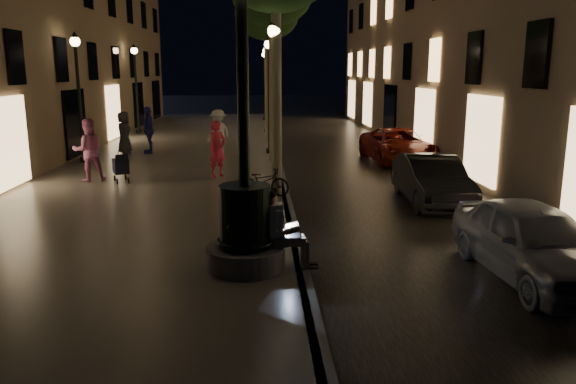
{
  "coord_description": "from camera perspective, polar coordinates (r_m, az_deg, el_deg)",
  "views": [
    {
      "loc": [
        -0.74,
        -7.49,
        3.65
      ],
      "look_at": [
        -0.2,
        3.0,
        1.35
      ],
      "focal_mm": 35.0,
      "sensor_mm": 36.0,
      "label": 1
    }
  ],
  "objects": [
    {
      "name": "stroller",
      "position": [
        18.2,
        -16.63,
        2.52
      ],
      "size": [
        0.65,
        1.0,
        1.02
      ],
      "rotation": [
        0.0,
        0.0,
        0.37
      ],
      "color": "black",
      "rests_on": "promenade"
    },
    {
      "name": "tree_far",
      "position": [
        33.61,
        -2.18,
        17.07
      ],
      "size": [
        3.0,
        3.0,
        7.5
      ],
      "color": "#6B604C",
      "rests_on": "promenade"
    },
    {
      "name": "pedestrian_red",
      "position": [
        18.48,
        -7.19,
        4.37
      ],
      "size": [
        0.79,
        0.78,
        1.84
      ],
      "primitive_type": "imported",
      "rotation": [
        0.0,
        0.0,
        0.77
      ],
      "color": "#CF2943",
      "rests_on": "promenade"
    },
    {
      "name": "tree_third",
      "position": [
        27.61,
        -2.16,
        17.49
      ],
      "size": [
        3.0,
        3.0,
        7.2
      ],
      "color": "#6B604C",
      "rests_on": "promenade"
    },
    {
      "name": "lamp_left_b",
      "position": [
        22.51,
        -20.55,
        10.51
      ],
      "size": [
        0.36,
        0.36,
        4.81
      ],
      "color": "black",
      "rests_on": "promenade"
    },
    {
      "name": "bicycle",
      "position": [
        15.71,
        -2.57,
        1.15
      ],
      "size": [
        1.64,
        1.06,
        0.81
      ],
      "primitive_type": "imported",
      "rotation": [
        0.0,
        0.0,
        1.21
      ],
      "color": "black",
      "rests_on": "promenade"
    },
    {
      "name": "lamp_curb_b",
      "position": [
        23.5,
        -1.94,
        11.31
      ],
      "size": [
        0.36,
        0.36,
        4.81
      ],
      "color": "black",
      "rests_on": "promenade"
    },
    {
      "name": "pedestrian_white",
      "position": [
        23.52,
        -7.07,
        6.07
      ],
      "size": [
        1.3,
        1.35,
        1.85
      ],
      "primitive_type": "imported",
      "rotation": [
        0.0,
        0.0,
        4.0
      ],
      "color": "silver",
      "rests_on": "promenade"
    },
    {
      "name": "car_front",
      "position": [
        10.83,
        23.62,
        -4.6
      ],
      "size": [
        1.85,
        4.13,
        1.38
      ],
      "primitive_type": "imported",
      "rotation": [
        0.0,
        0.0,
        0.05
      ],
      "color": "#9D9FA4",
      "rests_on": "ground"
    },
    {
      "name": "promenade",
      "position": [
        23.0,
        -11.11,
        3.22
      ],
      "size": [
        8.0,
        45.0,
        0.2
      ],
      "primitive_type": "cube",
      "color": "slate",
      "rests_on": "ground"
    },
    {
      "name": "lamp_curb_c",
      "position": [
        31.5,
        -2.23,
        11.57
      ],
      "size": [
        0.36,
        0.36,
        4.81
      ],
      "color": "black",
      "rests_on": "promenade"
    },
    {
      "name": "pedestrian_pink",
      "position": [
        18.67,
        -19.61,
        4.02
      ],
      "size": [
        1.17,
        1.05,
        1.96
      ],
      "primitive_type": "imported",
      "rotation": [
        0.0,
        0.0,
        3.54
      ],
      "color": "#C6699D",
      "rests_on": "promenade"
    },
    {
      "name": "pedestrian_dark",
      "position": [
        24.4,
        -16.31,
        5.79
      ],
      "size": [
        0.8,
        0.99,
        1.76
      ],
      "primitive_type": "imported",
      "rotation": [
        0.0,
        0.0,
        1.89
      ],
      "color": "#302F34",
      "rests_on": "promenade"
    },
    {
      "name": "pedestrian_blue",
      "position": [
        24.38,
        -13.99,
        6.15
      ],
      "size": [
        0.7,
        1.22,
        1.95
      ],
      "primitive_type": "imported",
      "rotation": [
        0.0,
        0.0,
        4.92
      ],
      "color": "navy",
      "rests_on": "promenade"
    },
    {
      "name": "cobble_lane",
      "position": [
        23.09,
        6.39,
        3.18
      ],
      "size": [
        6.0,
        45.0,
        0.02
      ],
      "primitive_type": "cube",
      "color": "black",
      "rests_on": "ground"
    },
    {
      "name": "lamp_left_c",
      "position": [
        32.19,
        -15.22,
        11.17
      ],
      "size": [
        0.36,
        0.36,
        4.81
      ],
      "color": "black",
      "rests_on": "promenade"
    },
    {
      "name": "curb_strip",
      "position": [
        22.78,
        -1.08,
        3.37
      ],
      "size": [
        0.25,
        45.0,
        0.2
      ],
      "primitive_type": "cube",
      "color": "#59595B",
      "rests_on": "ground"
    },
    {
      "name": "car_second",
      "position": [
        15.92,
        14.41,
        1.15
      ],
      "size": [
        1.52,
        4.1,
        1.34
      ],
      "primitive_type": "imported",
      "rotation": [
        0.0,
        0.0,
        -0.02
      ],
      "color": "black",
      "rests_on": "ground"
    },
    {
      "name": "car_third",
      "position": [
        23.02,
        11.05,
        4.66
      ],
      "size": [
        2.45,
        4.91,
        1.34
      ],
      "primitive_type": "imported",
      "rotation": [
        0.0,
        0.0,
        0.05
      ],
      "color": "maroon",
      "rests_on": "ground"
    },
    {
      "name": "lamp_curb_d",
      "position": [
        39.5,
        -2.4,
        11.72
      ],
      "size": [
        0.36,
        0.36,
        4.81
      ],
      "color": "black",
      "rests_on": "promenade"
    },
    {
      "name": "lamp_curb_a",
      "position": [
        15.51,
        -1.37,
        10.79
      ],
      "size": [
        0.36,
        0.36,
        4.81
      ],
      "color": "black",
      "rests_on": "promenade"
    },
    {
      "name": "ground",
      "position": [
        22.8,
        -1.08,
        3.12
      ],
      "size": [
        120.0,
        120.0,
        0.0
      ],
      "primitive_type": "plane",
      "color": "black",
      "rests_on": "ground"
    },
    {
      "name": "fountain_lamppost",
      "position": [
        9.81,
        -4.4,
        -2.11
      ],
      "size": [
        1.4,
        1.4,
        5.21
      ],
      "color": "#59595B",
      "rests_on": "promenade"
    },
    {
      "name": "seated_man_laptop",
      "position": [
        9.88,
        -0.8,
        -3.59
      ],
      "size": [
        1.05,
        0.36,
        1.42
      ],
      "color": "gray",
      "rests_on": "promenade"
    }
  ]
}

